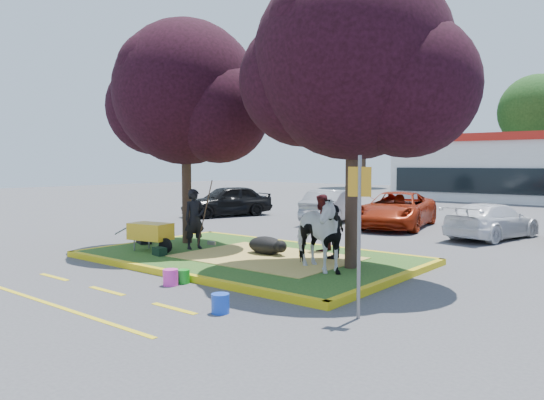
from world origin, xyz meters
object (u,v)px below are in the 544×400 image
Objects in this scene: cow at (314,233)px; car_black at (227,201)px; sign_post at (359,218)px; wheelbarrow at (151,232)px; calf at (266,245)px; car_silver at (332,206)px; bucket_green at (183,277)px; bucket_pink at (171,277)px; handler at (195,219)px; bucket_blue at (220,303)px.

cow reaches higher than car_black.
wheelbarrow is at bearing 148.77° from sign_post.
wheelbarrow reaches higher than calf.
wheelbarrow is 0.47× the size of car_silver.
bucket_pink reaches higher than bucket_green.
handler is 5.76× the size of bucket_green.
calf is 2.24m from handler.
handler is (-4.22, 0.36, -0.00)m from cow.
wheelbarrow is at bearing 148.18° from bucket_pink.
calf is 0.25× the size of car_black.
sign_post is at bearing 5.38° from bucket_pink.
bucket_blue is at bearing -26.73° from bucket_green.
cow is 6.84× the size of bucket_green.
calf is at bearing 19.54° from wheelbarrow.
car_black is (-9.02, 11.02, 0.57)m from bucket_pink.
cow is at bearing -2.59° from wheelbarrow.
handler is 1.22m from wheelbarrow.
calf is 3.45m from bucket_pink.
handler is 3.83m from bucket_pink.
wheelbarrow is (-4.85, -0.64, -0.31)m from cow.
handler is at bearing 141.46° from bucket_blue.
bucket_pink is at bearing -123.49° from handler.
car_black is (-10.84, 8.49, -0.24)m from cow.
sign_post reaches higher than bucket_pink.
bucket_green is (3.09, -1.59, -0.52)m from wheelbarrow.
calf is at bearing -58.38° from handler.
sign_post is (2.34, -2.13, 0.66)m from cow.
car_black is at bearing 75.31° from cow.
wheelbarrow is 6.09× the size of bucket_blue.
bucket_pink is (-0.06, -0.29, 0.02)m from bucket_green.
handler is 9.14m from car_silver.
calf reaches higher than bucket_pink.
car_silver is (-1.35, 9.03, -0.28)m from handler.
car_silver reaches higher than wheelbarrow.
wheelbarrow is 3.51m from bucket_green.
car_silver is at bearing 104.93° from sign_post.
handler is 0.39× the size of car_silver.
bucket_pink is at bearing 92.16° from car_silver.
bucket_blue is 14.04m from car_silver.
cow is at bearing -78.06° from handler.
bucket_pink is at bearing -31.53° from car_black.
calf reaches higher than bucket_green.
handler reaches higher than calf.
car_black is at bearing 144.39° from calf.
wheelbarrow is 10.92m from car_black.
sign_post is 4.37m from bucket_green.
handler is 7.04m from sign_post.
bucket_green is at bearing 153.27° from bucket_blue.
cow reaches higher than handler.
bucket_green is 0.86× the size of bucket_pink.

